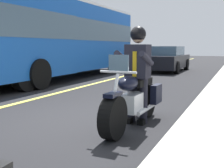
# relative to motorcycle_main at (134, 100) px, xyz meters

# --- Properties ---
(ground_plane) EXTENTS (80.00, 80.00, 0.00)m
(ground_plane) POSITION_rel_motorcycle_main_xyz_m (0.22, -1.25, -0.45)
(ground_plane) COLOR black
(motorcycle_main) EXTENTS (2.21, 0.61, 1.26)m
(motorcycle_main) POSITION_rel_motorcycle_main_xyz_m (0.00, 0.00, 0.00)
(motorcycle_main) COLOR black
(motorcycle_main) RESTS_ON ground_plane
(rider_main) EXTENTS (0.62, 0.55, 1.74)m
(rider_main) POSITION_rel_motorcycle_main_xyz_m (-0.19, 0.00, 0.58)
(rider_main) COLOR black
(rider_main) RESTS_ON ground_plane
(bus_far) EXTENTS (11.05, 2.70, 3.30)m
(bus_far) POSITION_rel_motorcycle_main_xyz_m (-5.80, -5.53, 1.42)
(bus_far) COLOR blue
(bus_far) RESTS_ON ground_plane
(car_dark) EXTENTS (4.60, 1.92, 1.40)m
(car_dark) POSITION_rel_motorcycle_main_xyz_m (-11.32, -2.09, 0.24)
(car_dark) COLOR black
(car_dark) RESTS_ON ground_plane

